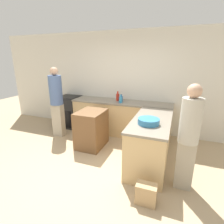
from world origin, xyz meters
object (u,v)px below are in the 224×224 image
person_at_peninsula (189,135)px  paper_bag (146,194)px  water_bottle_blue (121,99)px  mixing_bowl (149,121)px  range_oven (70,111)px  dish_soap_bottle (121,100)px  island_table (91,129)px  hot_sauce_bottle (118,97)px  person_by_range (57,100)px

person_at_peninsula → paper_bag: 1.05m
water_bottle_blue → mixing_bowl: bearing=-56.4°
range_oven → water_bottle_blue: 1.72m
range_oven → paper_bag: (2.74, -2.21, -0.31)m
dish_soap_bottle → island_table: bearing=-119.2°
hot_sauce_bottle → paper_bag: 2.72m
mixing_bowl → island_table: bearing=160.3°
person_at_peninsula → hot_sauce_bottle: bearing=134.5°
hot_sauce_bottle → water_bottle_blue: bearing=-25.3°
dish_soap_bottle → paper_bag: bearing=-62.7°
person_by_range → person_at_peninsula: size_ratio=1.08×
mixing_bowl → water_bottle_blue: 1.72m
island_table → dish_soap_bottle: size_ratio=4.08×
mixing_bowl → paper_bag: (0.15, -0.79, -0.81)m
island_table → hot_sauce_bottle: hot_sauce_bottle is taller
range_oven → mixing_bowl: 3.00m
water_bottle_blue → person_by_range: person_by_range is taller
person_at_peninsula → dish_soap_bottle: bearing=135.5°
island_table → range_oven: bearing=142.5°
water_bottle_blue → person_by_range: 1.67m
dish_soap_bottle → person_at_peninsula: 2.18m
person_at_peninsula → paper_bag: bearing=-131.6°
island_table → paper_bag: (1.51, -1.28, -0.27)m
person_by_range → paper_bag: size_ratio=5.83×
island_table → hot_sauce_bottle: bearing=73.6°
dish_soap_bottle → person_by_range: 1.64m
range_oven → person_by_range: (0.13, -0.71, 0.52)m
mixing_bowl → water_bottle_blue: water_bottle_blue is taller
island_table → paper_bag: 2.00m
mixing_bowl → dish_soap_bottle: (-0.92, 1.28, 0.03)m
range_oven → mixing_bowl: (2.59, -1.43, 0.50)m
water_bottle_blue → paper_bag: (1.09, -2.22, -0.83)m
range_oven → dish_soap_bottle: (1.67, -0.14, 0.53)m
dish_soap_bottle → paper_bag: dish_soap_bottle is taller
hot_sauce_bottle → dish_soap_bottle: hot_sauce_bottle is taller
dish_soap_bottle → hot_sauce_bottle: bearing=125.8°
hot_sauce_bottle → island_table: bearing=-106.4°
island_table → dish_soap_bottle: 1.07m
person_at_peninsula → island_table: bearing=159.8°
range_oven → paper_bag: bearing=-39.0°
hot_sauce_bottle → person_at_peninsula: size_ratio=0.15×
hot_sauce_bottle → water_bottle_blue: (0.12, -0.06, -0.02)m
range_oven → mixing_bowl: mixing_bowl is taller
dish_soap_bottle → water_bottle_blue: dish_soap_bottle is taller
range_oven → person_by_range: person_by_range is taller
mixing_bowl → person_at_peninsula: size_ratio=0.22×
island_table → person_at_peninsula: bearing=-20.2°
island_table → paper_bag: bearing=-40.2°
island_table → mixing_bowl: 1.55m
hot_sauce_bottle → person_at_peninsula: person_at_peninsula is taller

